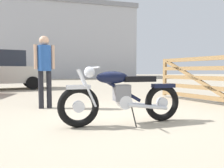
# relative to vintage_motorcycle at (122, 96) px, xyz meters

# --- Properties ---
(ground_plane) EXTENTS (80.00, 80.00, 0.00)m
(ground_plane) POSITION_rel_vintage_motorcycle_xyz_m (0.08, 0.39, -0.45)
(ground_plane) COLOR tan
(vintage_motorcycle) EXTENTS (2.08, 0.62, 0.94)m
(vintage_motorcycle) POSITION_rel_vintage_motorcycle_xyz_m (0.00, 0.00, 0.00)
(vintage_motorcycle) COLOR black
(vintage_motorcycle) RESTS_ON ground_plane
(timber_gate) EXTENTS (0.61, 2.52, 1.60)m
(timber_gate) POSITION_rel_vintage_motorcycle_xyz_m (2.92, 1.47, 0.25)
(timber_gate) COLOR olive
(timber_gate) RESTS_ON ground_plane
(bystander) EXTENTS (0.46, 0.30, 1.66)m
(bystander) POSITION_rel_vintage_motorcycle_xyz_m (-1.15, 1.94, 0.57)
(bystander) COLOR black
(bystander) RESTS_ON ground_plane
(dark_sedan_left) EXTENTS (4.10, 2.25, 1.78)m
(dark_sedan_left) POSITION_rel_vintage_motorcycle_xyz_m (-2.98, 7.79, 0.47)
(dark_sedan_left) COLOR black
(dark_sedan_left) RESTS_ON ground_plane
(industrial_building) EXTENTS (21.88, 14.82, 18.10)m
(industrial_building) POSITION_rel_vintage_motorcycle_xyz_m (-0.74, 26.84, 3.87)
(industrial_building) COLOR #B2B2B7
(industrial_building) RESTS_ON ground_plane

